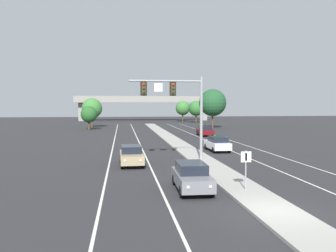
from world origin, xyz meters
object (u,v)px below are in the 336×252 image
median_sign_post (246,164)px  tree_far_left_c (89,114)px  tree_far_right_a (196,108)px  tree_far_right_c (213,103)px  tree_far_left_a (92,108)px  car_receding_white (217,144)px  car_oncoming_tan (131,155)px  car_receding_darkred (205,131)px  overhead_signal_mast (179,101)px  car_oncoming_grey (192,176)px  tree_far_right_b (183,108)px

median_sign_post → tree_far_left_c: tree_far_left_c is taller
tree_far_right_a → tree_far_right_c: bearing=-93.6°
tree_far_left_a → car_receding_white: bearing=-68.3°
car_receding_white → tree_far_right_a: (10.25, 57.54, 3.14)m
car_oncoming_tan → car_receding_darkred: bearing=63.9°
car_receding_white → overhead_signal_mast: bearing=-130.1°
car_receding_white → tree_far_left_a: bearing=111.7°
car_oncoming_tan → tree_far_left_c: bearing=99.9°
car_oncoming_grey → tree_far_left_c: 51.09m
tree_far_right_c → car_oncoming_grey: bearing=-106.3°
median_sign_post → tree_far_right_a: (13.37, 74.42, 2.37)m
overhead_signal_mast → median_sign_post: 11.52m
car_receding_darkred → car_receding_white: bearing=-99.7°
car_oncoming_grey → tree_far_right_a: bearing=77.5°
tree_far_left_c → car_receding_darkred: bearing=-39.4°
car_receding_white → car_receding_darkred: size_ratio=1.00×
tree_far_left_a → tree_far_right_a: 31.23m
median_sign_post → tree_far_left_c: size_ratio=0.47×
car_oncoming_grey → tree_far_right_c: bearing=73.7°
tree_far_right_b → car_receding_darkred: bearing=-95.8°
car_oncoming_grey → tree_far_right_a: tree_far_right_a is taller
car_oncoming_tan → car_receding_white: size_ratio=1.00×
tree_far_right_c → median_sign_post: bearing=-103.0°
car_receding_white → tree_far_left_c: size_ratio=0.96×
median_sign_post → car_oncoming_tan: size_ratio=0.49×
median_sign_post → tree_far_right_a: size_ratio=0.36×
car_oncoming_tan → tree_far_right_c: size_ratio=0.55×
tree_far_right_b → tree_far_left_a: bearing=-136.2°
tree_far_left_c → car_receding_white: bearing=-64.0°
tree_far_left_a → tree_far_right_a: tree_far_left_a is taller
car_receding_white → tree_far_right_b: (7.79, 64.78, 3.16)m
car_oncoming_tan → tree_far_left_c: size_ratio=0.96×
car_receding_white → tree_far_left_c: 37.72m
median_sign_post → car_oncoming_tan: 11.42m
overhead_signal_mast → car_receding_white: bearing=49.9°
tree_far_right_b → tree_far_left_a: tree_far_left_a is taller
overhead_signal_mast → tree_far_right_a: (15.44, 63.71, -1.33)m
car_receding_white → tree_far_right_b: 65.33m
tree_far_left_a → car_receding_darkred: bearing=-50.4°
median_sign_post → car_receding_darkred: size_ratio=0.49×
overhead_signal_mast → tree_far_left_a: 48.99m
car_oncoming_grey → tree_far_right_b: 82.14m
median_sign_post → car_receding_darkred: (6.16, 34.71, -0.77)m
tree_far_left_a → tree_far_right_c: size_ratio=0.78×
car_oncoming_grey → car_receding_darkred: 35.14m
overhead_signal_mast → car_oncoming_grey: (-0.89, -9.95, -4.47)m
car_oncoming_grey → tree_far_right_a: (16.33, 73.66, 3.14)m
median_sign_post → car_oncoming_tan: median_sign_post is taller
tree_far_left_c → tree_far_right_c: size_ratio=0.57×
median_sign_post → car_receding_white: size_ratio=0.49×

